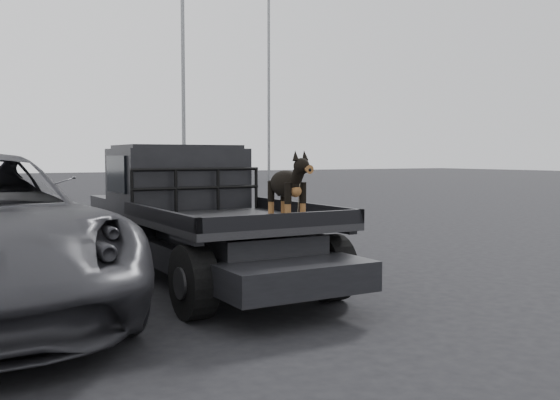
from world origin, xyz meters
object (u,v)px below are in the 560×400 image
floodlight_mid (183,28)px  distant_car_b (202,170)px  flatbed_ute (204,247)px  dog (287,189)px  floodlight_far (269,71)px

floodlight_mid → distant_car_b: bearing=61.5°
flatbed_ute → distant_car_b: bearing=67.3°
dog → floodlight_far: bearing=61.6°
floodlight_mid → floodlight_far: size_ratio=1.07×
dog → floodlight_mid: floodlight_mid is taller
floodlight_mid → floodlight_far: 12.19m
dog → floodlight_far: size_ratio=0.06×
dog → distant_car_b: dog is taller
flatbed_ute → dog: bearing=-83.2°
floodlight_far → distant_car_b: bearing=-174.9°
distant_car_b → floodlight_far: size_ratio=0.42×
flatbed_ute → floodlight_mid: bearing=69.6°
dog → floodlight_mid: bearing=71.6°
dog → floodlight_mid: 24.79m
floodlight_mid → dog: bearing=-108.4°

